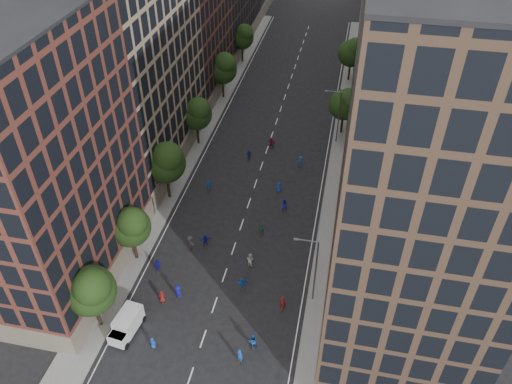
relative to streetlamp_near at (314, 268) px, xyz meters
The scene contains 37 objects.
ground 30.30m from the streetlamp_near, 110.32° to the left, with size 240.00×240.00×0.00m, color black.
sidewalk_left 42.27m from the streetlamp_near, 122.21° to the left, with size 4.00×105.00×0.15m, color slate.
sidewalk_right 35.90m from the streetlamp_near, 87.37° to the left, with size 4.00×105.00×0.15m, color slate.
bldg_left_a 30.99m from the streetlamp_near, behind, with size 14.00×22.00×30.00m, color #5C2C23.
bldg_left_b 39.13m from the streetlamp_near, 141.93° to the left, with size 14.00×26.00×34.00m, color #998064.
bldg_left_c 55.29m from the streetlamp_near, 122.56° to the left, with size 14.00×20.00×28.00m, color #5C2C23.
bldg_right_a 15.75m from the streetlamp_near, 19.17° to the left, with size 14.00×30.00×36.00m, color #473326.
bldg_right_b 35.03m from the streetlamp_near, 74.90° to the left, with size 14.00×28.00×33.00m, color #645D52.
tree_left_0 22.89m from the streetlamp_near, 159.12° to the right, with size 5.20×5.20×8.83m.
tree_left_1 21.47m from the streetlamp_near, behind, with size 4.80×4.80×8.21m.
tree_left_2 25.48m from the streetlamp_near, 147.07° to the left, with size 5.60×5.60×9.45m.
tree_left_3 35.12m from the streetlamp_near, 127.52° to the left, with size 5.00×5.00×8.58m.
tree_left_4 48.78m from the streetlamp_near, 115.99° to the left, with size 5.40×5.40×9.08m.
tree_left_5 63.57m from the streetlamp_near, 109.66° to the left, with size 4.80×4.80×8.33m.
tree_right_a 35.87m from the streetlamp_near, 88.38° to the left, with size 5.00×5.00×8.39m.
tree_right_b 55.86m from the streetlamp_near, 88.95° to the left, with size 5.20×5.20×8.83m.
streetlamp_near is the anchor object (origin of this frame).
streetlamp_far 33.00m from the streetlamp_near, 90.00° to the left, with size 2.64×0.22×9.06m.
cargo_van 20.53m from the streetlamp_near, 155.90° to the right, with size 2.59×4.63×2.36m.
skater_0 18.35m from the streetlamp_near, 147.60° to the right, with size 0.73×0.47×1.49m, color #1544AE.
skater_1 11.82m from the streetlamp_near, 122.88° to the right, with size 0.67×0.44×1.82m, color #164FB3.
skater_2 9.88m from the streetlamp_near, 124.67° to the right, with size 0.94×0.73×1.93m, color #154EAC.
skater_3 15.40m from the streetlamp_near, 168.97° to the right, with size 1.22×0.70×1.89m, color #121594.
skater_4 18.76m from the streetlamp_near, behind, with size 1.05×0.44×1.80m, color #13159D.
skater_5 9.00m from the streetlamp_near, behind, with size 1.48×0.47×1.60m, color blue.
skater_6 17.16m from the streetlamp_near, 167.13° to the right, with size 0.78×0.51×1.60m, color maroon.
skater_7 5.48m from the streetlamp_near, 146.87° to the right, with size 0.67×0.44×1.83m, color maroon.
skater_8 9.55m from the streetlamp_near, 154.75° to the left, with size 0.90×0.70×1.86m, color silver.
skater_9 16.95m from the streetlamp_near, 162.28° to the left, with size 1.23×0.71×1.90m, color #3B3A3F.
skater_10 12.61m from the streetlamp_near, 129.13° to the left, with size 0.94×0.39×1.61m, color #1D6238.
skater_11 15.76m from the streetlamp_near, 157.21° to the left, with size 1.50×0.48×1.62m, color #141CA9.
skater_12 20.02m from the streetlamp_near, 110.17° to the left, with size 0.74×0.48×1.52m, color #163CB8.
skater_13 23.79m from the streetlamp_near, 134.97° to the left, with size 0.65×0.43×1.78m, color navy.
skater_14 16.14m from the streetlamp_near, 110.30° to the left, with size 0.84×0.65×1.73m, color #1720BE.
skater_15 26.00m from the streetlamp_near, 100.32° to the left, with size 1.06×0.61×1.64m, color #1550B1.
skater_16 28.51m from the streetlamp_near, 116.49° to the left, with size 0.97×0.40×1.66m, color #1334A0.
skater_17 31.16m from the streetlamp_near, 108.48° to the left, with size 1.67×0.53×1.80m, color maroon.
Camera 1 is at (11.69, -24.70, 44.67)m, focal length 35.00 mm.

